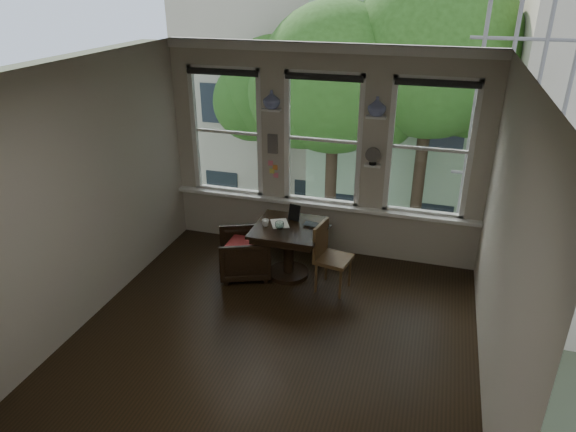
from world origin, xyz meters
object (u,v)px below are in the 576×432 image
(table, at_px, (288,251))
(armchair_left, at_px, (244,254))
(mug, at_px, (266,223))
(laptop, at_px, (316,227))
(side_chair_right, at_px, (334,259))

(table, relative_size, armchair_left, 1.30)
(armchair_left, distance_m, mug, 0.57)
(mug, bearing_deg, laptop, 10.25)
(table, height_order, mug, mug)
(table, distance_m, side_chair_right, 0.69)
(armchair_left, height_order, mug, mug)
(table, distance_m, mug, 0.52)
(armchair_left, distance_m, side_chair_right, 1.26)
(table, xyz_separation_m, side_chair_right, (0.66, -0.17, 0.09))
(side_chair_right, bearing_deg, laptop, 64.30)
(laptop, relative_size, mug, 3.77)
(side_chair_right, bearing_deg, table, 85.77)
(table, xyz_separation_m, laptop, (0.36, 0.05, 0.39))
(mug, bearing_deg, side_chair_right, -5.99)
(side_chair_right, relative_size, laptop, 2.55)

